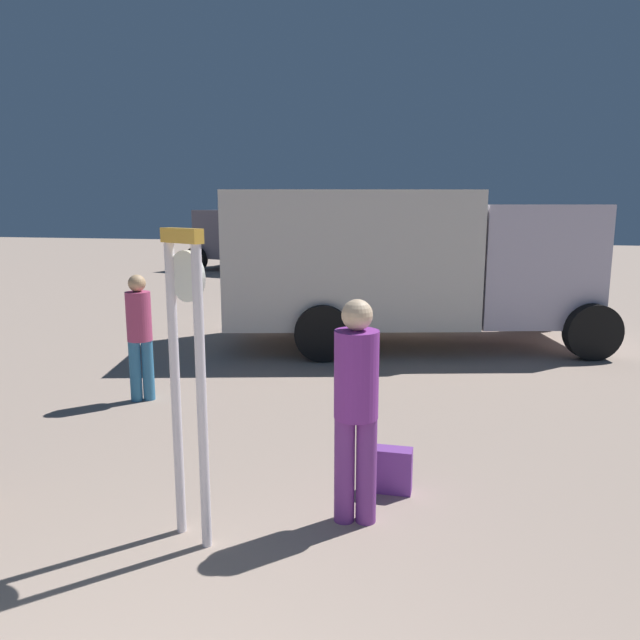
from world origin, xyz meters
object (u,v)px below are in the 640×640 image
person_near_clock (356,401)px  box_truck_far (282,231)px  standing_clock (187,361)px  box_truck_near (401,260)px  backpack (392,470)px  person_distant (140,331)px

person_near_clock → box_truck_far: (-5.80, 17.33, 0.53)m
standing_clock → box_truck_far: box_truck_far is taller
person_near_clock → box_truck_near: box_truck_near is taller
box_truck_near → box_truck_far: bearing=116.5°
box_truck_far → standing_clock: bearing=-75.3°
backpack → box_truck_far: (-6.02, 16.76, 1.32)m
person_near_clock → box_truck_far: size_ratio=0.25×
person_near_clock → box_truck_near: size_ratio=0.26×
standing_clock → backpack: size_ratio=5.88×
person_near_clock → person_distant: bearing=143.2°
person_distant → box_truck_far: 15.24m
box_truck_far → backpack: bearing=-70.2°
person_distant → person_near_clock: bearing=-36.8°
person_near_clock → person_distant: person_near_clock is taller
person_near_clock → box_truck_far: 18.28m
box_truck_near → backpack: bearing=-84.7°
backpack → box_truck_near: box_truck_near is taller
person_near_clock → person_distant: (-3.13, 2.34, -0.09)m
box_truck_far → box_truck_near: bearing=-63.5°
person_near_clock → backpack: bearing=68.6°
person_distant → box_truck_far: (-2.67, 14.99, 0.62)m
standing_clock → person_distant: 3.52m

